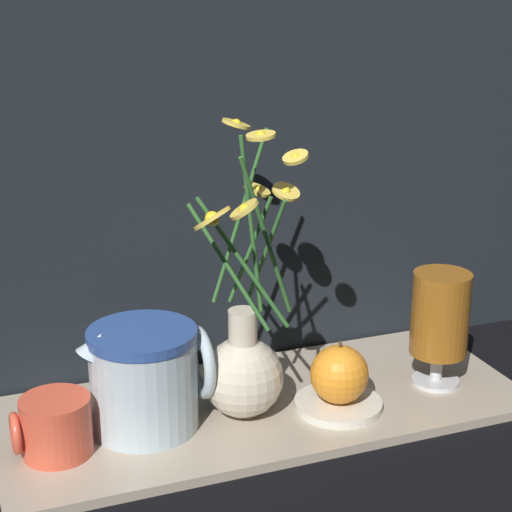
{
  "coord_description": "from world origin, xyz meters",
  "views": [
    {
      "loc": [
        -0.36,
        -0.91,
        0.53
      ],
      "look_at": [
        -0.01,
        0.0,
        0.21
      ],
      "focal_mm": 60.0,
      "sensor_mm": 36.0,
      "label": 1
    }
  ],
  "objects_px": {
    "ceramic_pitcher": "(146,374)",
    "yellow_mug": "(54,426)",
    "vase_with_flowers": "(243,364)",
    "tea_glass": "(440,317)",
    "orange_fruit": "(339,374)"
  },
  "relations": [
    {
      "from": "ceramic_pitcher",
      "to": "yellow_mug",
      "type": "bearing_deg",
      "value": -168.4
    },
    {
      "from": "vase_with_flowers",
      "to": "yellow_mug",
      "type": "relative_size",
      "value": 3.97
    },
    {
      "from": "vase_with_flowers",
      "to": "ceramic_pitcher",
      "type": "bearing_deg",
      "value": 173.56
    },
    {
      "from": "vase_with_flowers",
      "to": "ceramic_pitcher",
      "type": "relative_size",
      "value": 2.31
    },
    {
      "from": "vase_with_flowers",
      "to": "ceramic_pitcher",
      "type": "distance_m",
      "value": 0.12
    },
    {
      "from": "tea_glass",
      "to": "orange_fruit",
      "type": "xyz_separation_m",
      "value": [
        -0.15,
        -0.02,
        -0.05
      ]
    },
    {
      "from": "yellow_mug",
      "to": "vase_with_flowers",
      "type": "bearing_deg",
      "value": 2.41
    },
    {
      "from": "tea_glass",
      "to": "orange_fruit",
      "type": "bearing_deg",
      "value": -173.62
    },
    {
      "from": "vase_with_flowers",
      "to": "ceramic_pitcher",
      "type": "xyz_separation_m",
      "value": [
        -0.12,
        0.01,
        0.0
      ]
    },
    {
      "from": "orange_fruit",
      "to": "ceramic_pitcher",
      "type": "bearing_deg",
      "value": 170.05
    },
    {
      "from": "vase_with_flowers",
      "to": "orange_fruit",
      "type": "distance_m",
      "value": 0.12
    },
    {
      "from": "yellow_mug",
      "to": "tea_glass",
      "type": "bearing_deg",
      "value": -0.12
    },
    {
      "from": "ceramic_pitcher",
      "to": "tea_glass",
      "type": "relative_size",
      "value": 1.0
    },
    {
      "from": "yellow_mug",
      "to": "orange_fruit",
      "type": "relative_size",
      "value": 1.1
    },
    {
      "from": "ceramic_pitcher",
      "to": "orange_fruit",
      "type": "distance_m",
      "value": 0.24
    }
  ]
}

